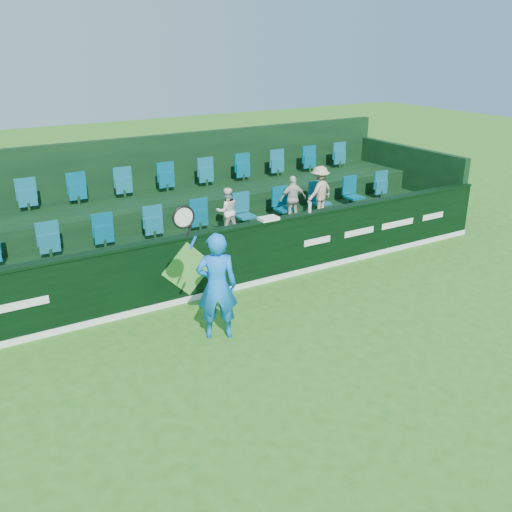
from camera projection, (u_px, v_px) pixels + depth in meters
ground at (306, 403)px, 8.11m from camera, size 60.00×60.00×0.00m
sponsor_hoarding at (186, 268)px, 11.06m from camera, size 16.00×0.25×1.35m
stand_tier_front at (164, 264)px, 12.03m from camera, size 16.00×2.00×0.80m
stand_tier_back at (132, 228)px, 13.46m from camera, size 16.00×1.80×1.30m
stand_rear at (124, 201)px, 13.61m from camera, size 16.00×4.10×2.60m
seat_row_front at (155, 227)px, 12.10m from camera, size 13.50×0.50×0.60m
seat_row_back at (125, 186)px, 13.36m from camera, size 13.50×0.50×0.60m
tennis_player at (217, 285)px, 9.59m from camera, size 1.26×0.70×2.54m
spectator_left at (227, 211)px, 12.47m from camera, size 0.56×0.47×1.03m
spectator_middle at (293, 199)px, 13.31m from camera, size 0.68×0.39×1.09m
spectator_right at (320, 191)px, 13.66m from camera, size 0.88×0.64×1.23m
towel at (269, 218)px, 11.73m from camera, size 0.40×0.26×0.06m
drinks_bottle at (310, 207)px, 12.20m from camera, size 0.07×0.07×0.23m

